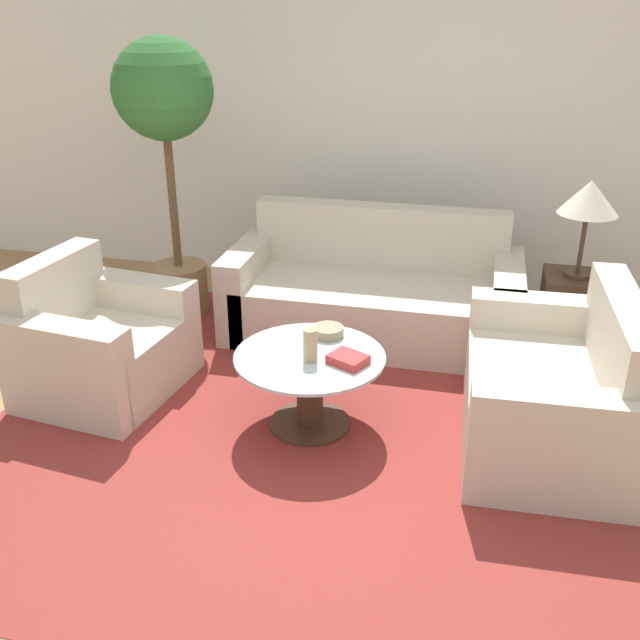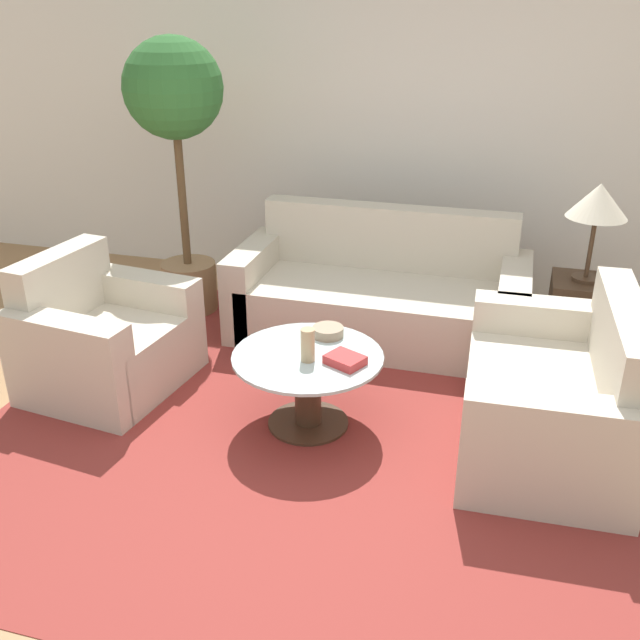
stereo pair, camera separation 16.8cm
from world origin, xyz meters
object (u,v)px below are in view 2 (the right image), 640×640
object	(u,v)px
potted_plant	(176,124)
book_stack	(345,360)
sofa_main	(380,297)
vase	(308,345)
armchair	(101,342)
table_lamp	(598,203)
loveseat	(559,401)
bowl	(328,332)
coffee_table	(308,380)

from	to	relation	value
potted_plant	book_stack	distance (m)	2.29
sofa_main	vase	bearing A→B (deg)	-95.39
sofa_main	armchair	xyz separation A→B (m)	(-1.52, -1.19, 0.00)
table_lamp	vase	xyz separation A→B (m)	(-1.48, -1.36, -0.53)
sofa_main	armchair	world-z (taller)	sofa_main
loveseat	table_lamp	bearing A→B (deg)	170.41
bowl	book_stack	world-z (taller)	bowl
book_stack	sofa_main	bearing A→B (deg)	118.60
sofa_main	coffee_table	distance (m)	1.31
armchair	table_lamp	distance (m)	3.21
potted_plant	vase	distance (m)	2.14
armchair	book_stack	distance (m)	1.62
bowl	book_stack	xyz separation A→B (m)	(0.18, -0.30, -0.00)
loveseat	coffee_table	world-z (taller)	loveseat
table_lamp	bowl	distance (m)	1.89
sofa_main	coffee_table	bearing A→B (deg)	-96.46
potted_plant	book_stack	xyz separation A→B (m)	(1.58, -1.37, -0.94)
armchair	vase	distance (m)	1.43
loveseat	potted_plant	xyz separation A→B (m)	(-2.70, 1.16, 1.13)
table_lamp	vase	bearing A→B (deg)	-137.38
armchair	coffee_table	distance (m)	1.38
armchair	bowl	size ratio (longest dim) A/B	5.71
sofa_main	bowl	xyz separation A→B (m)	(-0.10, -1.05, 0.20)
armchair	coffee_table	size ratio (longest dim) A/B	1.23
loveseat	vase	xyz separation A→B (m)	(-1.33, -0.22, 0.26)
loveseat	bowl	bearing A→B (deg)	-96.24
armchair	bowl	bearing A→B (deg)	-77.41
vase	bowl	world-z (taller)	vase
potted_plant	vase	xyz separation A→B (m)	(1.37, -1.39, -0.88)
coffee_table	potted_plant	distance (m)	2.21
vase	bowl	size ratio (longest dim) A/B	1.04
bowl	vase	bearing A→B (deg)	-94.74
coffee_table	table_lamp	world-z (taller)	table_lamp
loveseat	book_stack	world-z (taller)	loveseat
vase	sofa_main	bearing A→B (deg)	84.61
table_lamp	vase	size ratio (longest dim) A/B	3.42
armchair	table_lamp	size ratio (longest dim) A/B	1.61
potted_plant	armchair	bearing A→B (deg)	-91.01
sofa_main	loveseat	xyz separation A→B (m)	(1.20, -1.14, 0.00)
table_lamp	bowl	xyz separation A→B (m)	(-1.45, -1.04, -0.59)
potted_plant	vase	bearing A→B (deg)	-45.29
bowl	armchair	bearing A→B (deg)	-174.27
sofa_main	table_lamp	world-z (taller)	table_lamp
table_lamp	bowl	bearing A→B (deg)	-144.33
table_lamp	vase	world-z (taller)	table_lamp
potted_plant	loveseat	bearing A→B (deg)	-23.26
armchair	potted_plant	world-z (taller)	potted_plant
table_lamp	vase	distance (m)	2.08
potted_plant	table_lamp	bearing A→B (deg)	-0.48
sofa_main	armchair	bearing A→B (deg)	-142.00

